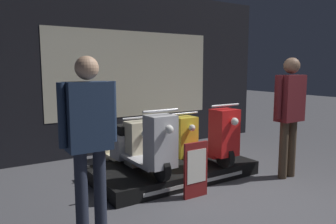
% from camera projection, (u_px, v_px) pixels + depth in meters
% --- Properties ---
extents(ground_plane, '(30.00, 30.00, 0.00)m').
position_uv_depth(ground_plane, '(257.00, 205.00, 4.04)').
color(ground_plane, '#4C4C51').
extents(shop_wall_back, '(6.44, 0.09, 3.20)m').
position_uv_depth(shop_wall_back, '(133.00, 72.00, 6.62)').
color(shop_wall_back, black).
rests_on(shop_wall_back, ground_plane).
extents(display_platform, '(2.45, 1.25, 0.21)m').
position_uv_depth(display_platform, '(173.00, 170.00, 5.08)').
color(display_platform, black).
rests_on(display_platform, ground_plane).
extents(scooter_display_left, '(0.52, 1.54, 0.95)m').
position_uv_depth(scooter_display_left, '(142.00, 145.00, 4.68)').
color(scooter_display_left, black).
rests_on(scooter_display_left, display_platform).
extents(scooter_display_right, '(0.52, 1.54, 0.95)m').
position_uv_depth(scooter_display_right, '(203.00, 137.00, 5.27)').
color(scooter_display_right, black).
rests_on(scooter_display_right, display_platform).
extents(scooter_backrow_0, '(0.52, 1.54, 0.95)m').
position_uv_depth(scooter_backrow_0, '(125.00, 147.00, 5.44)').
color(scooter_backrow_0, black).
rests_on(scooter_backrow_0, ground_plane).
extents(scooter_backrow_1, '(0.52, 1.54, 0.95)m').
position_uv_depth(scooter_backrow_1, '(168.00, 141.00, 5.91)').
color(scooter_backrow_1, black).
rests_on(scooter_backrow_1, ground_plane).
extents(person_left_browsing, '(0.60, 0.25, 1.80)m').
position_uv_depth(person_left_browsing, '(89.00, 129.00, 3.27)').
color(person_left_browsing, '#232838').
rests_on(person_left_browsing, ground_plane).
extents(person_right_browsing, '(0.59, 0.24, 1.83)m').
position_uv_depth(person_right_browsing, '(290.00, 107.00, 4.94)').
color(person_right_browsing, '#473828').
rests_on(person_right_browsing, ground_plane).
extents(price_sign_board, '(0.36, 0.04, 0.73)m').
position_uv_depth(price_sign_board, '(196.00, 170.00, 4.25)').
color(price_sign_board, maroon).
rests_on(price_sign_board, ground_plane).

